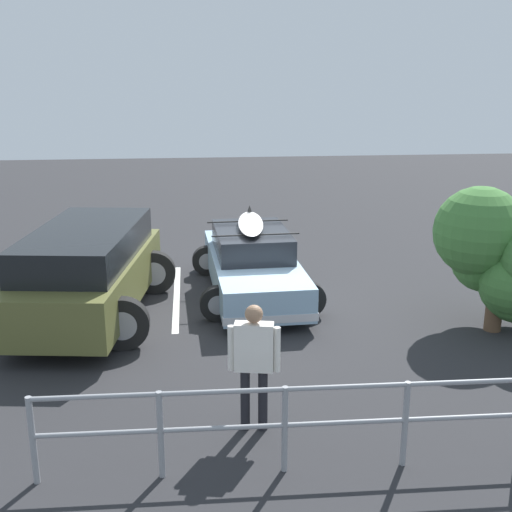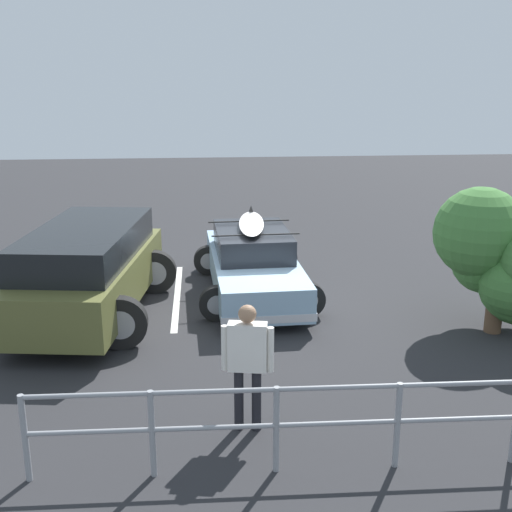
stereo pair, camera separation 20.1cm
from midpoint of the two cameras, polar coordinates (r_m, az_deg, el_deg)
The scene contains 7 objects.
ground_plane at distance 12.34m, azimuth -1.48°, elevation -4.30°, with size 44.00×44.00×0.02m, color #28282B.
parking_stripe at distance 12.85m, azimuth -7.51°, elevation -3.53°, with size 3.87×0.12×0.00m, color silver.
sedan_car at distance 12.75m, azimuth -0.76°, elevation -0.67°, with size 2.39×4.48×1.56m.
suv_car at distance 11.81m, azimuth -15.14°, elevation -1.25°, with size 3.02×4.83×1.66m.
person_bystander at distance 7.81m, azimuth -0.93°, elevation -8.90°, with size 0.63×0.27×1.64m.
railing_fence at distance 7.44m, azimuth 12.42°, elevation -13.33°, with size 8.15×0.25×1.03m.
bush_near_left at distance 11.52m, azimuth 20.52°, elevation -0.25°, with size 2.08×2.11×2.44m.
Camera 1 is at (1.00, 11.53, 4.28)m, focal length 45.00 mm.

